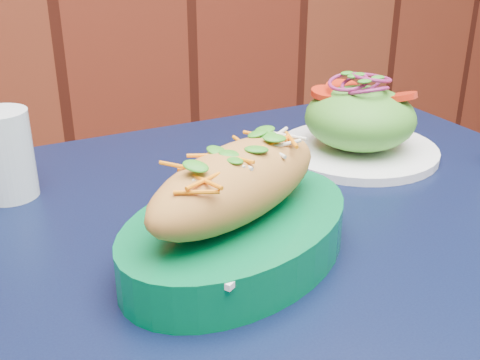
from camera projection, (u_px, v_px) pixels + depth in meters
name	position (u px, v px, depth m)	size (l,w,h in m)	color
cafe_table	(315.00, 294.00, 0.70)	(0.82, 0.82, 0.75)	black
banh_mi_basket	(237.00, 215.00, 0.59)	(0.33, 0.28, 0.13)	#016033
salad_plate	(359.00, 124.00, 0.85)	(0.23, 0.23, 0.12)	white
water_glass	(5.00, 155.00, 0.72)	(0.07, 0.07, 0.11)	silver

